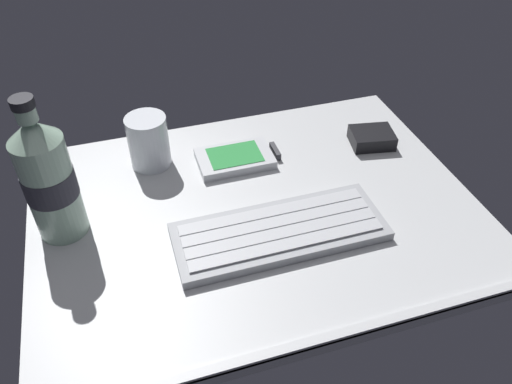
# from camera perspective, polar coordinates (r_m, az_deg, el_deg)

# --- Properties ---
(ground_plane) EXTENTS (0.64, 0.48, 0.03)m
(ground_plane) POSITION_cam_1_polar(r_m,az_deg,el_deg) (0.75, 0.05, -2.43)
(ground_plane) COLOR #B7BABC
(keyboard) EXTENTS (0.29, 0.11, 0.02)m
(keyboard) POSITION_cam_1_polar(r_m,az_deg,el_deg) (0.70, 2.68, -4.43)
(keyboard) COLOR #93969B
(keyboard) RESTS_ON ground_plane
(handheld_device) EXTENTS (0.13, 0.08, 0.02)m
(handheld_device) POSITION_cam_1_polar(r_m,az_deg,el_deg) (0.82, -1.95, 3.88)
(handheld_device) COLOR #B7BABF
(handheld_device) RESTS_ON ground_plane
(juice_cup) EXTENTS (0.06, 0.06, 0.09)m
(juice_cup) POSITION_cam_1_polar(r_m,az_deg,el_deg) (0.82, -11.95, 5.38)
(juice_cup) COLOR silver
(juice_cup) RESTS_ON ground_plane
(water_bottle) EXTENTS (0.07, 0.07, 0.21)m
(water_bottle) POSITION_cam_1_polar(r_m,az_deg,el_deg) (0.70, -22.31, 1.37)
(water_bottle) COLOR #9EC1A8
(water_bottle) RESTS_ON ground_plane
(charger_block) EXTENTS (0.08, 0.07, 0.02)m
(charger_block) POSITION_cam_1_polar(r_m,az_deg,el_deg) (0.88, 12.89, 5.96)
(charger_block) COLOR black
(charger_block) RESTS_ON ground_plane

